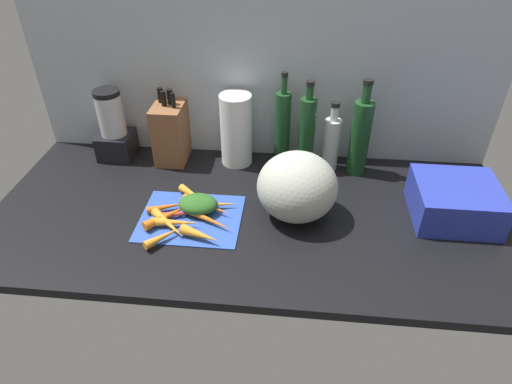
{
  "coord_description": "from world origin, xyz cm",
  "views": [
    {
      "loc": [
        13.29,
        -114.72,
        90.79
      ],
      "look_at": [
        2.32,
        -5.83,
        11.61
      ],
      "focal_mm": 31.18,
      "sensor_mm": 36.0,
      "label": 1
    }
  ],
  "objects_px": {
    "bottle_1": "(307,133)",
    "bottle_2": "(331,142)",
    "carrot_10": "(196,197)",
    "winter_squash": "(297,187)",
    "carrot_6": "(215,205)",
    "carrot_1": "(196,204)",
    "carrot_0": "(167,216)",
    "carrot_7": "(163,237)",
    "carrot_9": "(168,223)",
    "carrot_8": "(168,206)",
    "carrot_2": "(210,220)",
    "carrot_4": "(176,222)",
    "bottle_0": "(283,128)",
    "carrot_11": "(183,213)",
    "paper_towel_roll": "(236,130)",
    "dish_rack": "(455,201)",
    "carrot_3": "(207,205)",
    "bottle_3": "(360,136)",
    "blender_appliance": "(114,129)",
    "carrot_5": "(200,235)",
    "knife_block": "(171,132)"
  },
  "relations": [
    {
      "from": "bottle_1",
      "to": "bottle_2",
      "type": "bearing_deg",
      "value": 2.07
    },
    {
      "from": "carrot_10",
      "to": "winter_squash",
      "type": "height_order",
      "value": "winter_squash"
    },
    {
      "from": "carrot_10",
      "to": "carrot_6",
      "type": "bearing_deg",
      "value": -26.33
    },
    {
      "from": "carrot_1",
      "to": "carrot_0",
      "type": "bearing_deg",
      "value": -137.04
    },
    {
      "from": "carrot_7",
      "to": "carrot_9",
      "type": "relative_size",
      "value": 0.8
    },
    {
      "from": "carrot_8",
      "to": "carrot_2",
      "type": "bearing_deg",
      "value": -20.62
    },
    {
      "from": "carrot_4",
      "to": "carrot_10",
      "type": "height_order",
      "value": "carrot_4"
    },
    {
      "from": "carrot_1",
      "to": "bottle_2",
      "type": "relative_size",
      "value": 0.43
    },
    {
      "from": "carrot_8",
      "to": "bottle_0",
      "type": "bearing_deg",
      "value": 44.22
    },
    {
      "from": "carrot_11",
      "to": "paper_towel_roll",
      "type": "distance_m",
      "value": 0.4
    },
    {
      "from": "carrot_9",
      "to": "dish_rack",
      "type": "height_order",
      "value": "dish_rack"
    },
    {
      "from": "carrot_0",
      "to": "carrot_3",
      "type": "distance_m",
      "value": 0.13
    },
    {
      "from": "bottle_3",
      "to": "winter_squash",
      "type": "bearing_deg",
      "value": -126.92
    },
    {
      "from": "carrot_3",
      "to": "bottle_1",
      "type": "relative_size",
      "value": 0.52
    },
    {
      "from": "carrot_10",
      "to": "blender_appliance",
      "type": "bearing_deg",
      "value": 143.81
    },
    {
      "from": "carrot_4",
      "to": "carrot_3",
      "type": "bearing_deg",
      "value": 49.85
    },
    {
      "from": "carrot_5",
      "to": "carrot_8",
      "type": "height_order",
      "value": "carrot_5"
    },
    {
      "from": "paper_towel_roll",
      "to": "carrot_4",
      "type": "bearing_deg",
      "value": -108.38
    },
    {
      "from": "carrot_11",
      "to": "bottle_1",
      "type": "bearing_deg",
      "value": 41.94
    },
    {
      "from": "carrot_2",
      "to": "paper_towel_roll",
      "type": "height_order",
      "value": "paper_towel_roll"
    },
    {
      "from": "knife_block",
      "to": "bottle_2",
      "type": "bearing_deg",
      "value": -1.09
    },
    {
      "from": "carrot_0",
      "to": "paper_towel_roll",
      "type": "relative_size",
      "value": 0.61
    },
    {
      "from": "carrot_8",
      "to": "blender_appliance",
      "type": "height_order",
      "value": "blender_appliance"
    },
    {
      "from": "carrot_8",
      "to": "bottle_3",
      "type": "bearing_deg",
      "value": 25.98
    },
    {
      "from": "bottle_3",
      "to": "dish_rack",
      "type": "distance_m",
      "value": 0.38
    },
    {
      "from": "carrot_3",
      "to": "bottle_3",
      "type": "bearing_deg",
      "value": 30.2
    },
    {
      "from": "dish_rack",
      "to": "carrot_3",
      "type": "bearing_deg",
      "value": -176.01
    },
    {
      "from": "carrot_3",
      "to": "carrot_8",
      "type": "height_order",
      "value": "carrot_3"
    },
    {
      "from": "carrot_2",
      "to": "carrot_3",
      "type": "bearing_deg",
      "value": 109.87
    },
    {
      "from": "knife_block",
      "to": "paper_towel_roll",
      "type": "bearing_deg",
      "value": -0.11
    },
    {
      "from": "carrot_3",
      "to": "blender_appliance",
      "type": "distance_m",
      "value": 0.53
    },
    {
      "from": "carrot_10",
      "to": "bottle_0",
      "type": "xyz_separation_m",
      "value": [
        0.27,
        0.28,
        0.13
      ]
    },
    {
      "from": "carrot_8",
      "to": "carrot_9",
      "type": "distance_m",
      "value": 0.09
    },
    {
      "from": "carrot_11",
      "to": "bottle_0",
      "type": "height_order",
      "value": "bottle_0"
    },
    {
      "from": "carrot_5",
      "to": "winter_squash",
      "type": "distance_m",
      "value": 0.33
    },
    {
      "from": "carrot_9",
      "to": "bottle_0",
      "type": "bearing_deg",
      "value": 52.59
    },
    {
      "from": "carrot_4",
      "to": "carrot_5",
      "type": "relative_size",
      "value": 1.19
    },
    {
      "from": "winter_squash",
      "to": "dish_rack",
      "type": "height_order",
      "value": "winter_squash"
    },
    {
      "from": "carrot_3",
      "to": "carrot_4",
      "type": "distance_m",
      "value": 0.12
    },
    {
      "from": "carrot_1",
      "to": "dish_rack",
      "type": "xyz_separation_m",
      "value": [
        0.83,
        0.05,
        0.04
      ]
    },
    {
      "from": "carrot_4",
      "to": "bottle_2",
      "type": "relative_size",
      "value": 0.57
    },
    {
      "from": "carrot_8",
      "to": "bottle_1",
      "type": "distance_m",
      "value": 0.56
    },
    {
      "from": "carrot_3",
      "to": "dish_rack",
      "type": "height_order",
      "value": "dish_rack"
    },
    {
      "from": "carrot_2",
      "to": "winter_squash",
      "type": "bearing_deg",
      "value": 16.56
    },
    {
      "from": "carrot_9",
      "to": "carrot_11",
      "type": "bearing_deg",
      "value": 59.92
    },
    {
      "from": "carrot_8",
      "to": "carrot_11",
      "type": "relative_size",
      "value": 0.98
    },
    {
      "from": "dish_rack",
      "to": "bottle_3",
      "type": "bearing_deg",
      "value": 140.41
    },
    {
      "from": "carrot_4",
      "to": "winter_squash",
      "type": "distance_m",
      "value": 0.39
    },
    {
      "from": "blender_appliance",
      "to": "carrot_4",
      "type": "bearing_deg",
      "value": -50.82
    },
    {
      "from": "carrot_4",
      "to": "knife_block",
      "type": "distance_m",
      "value": 0.44
    }
  ]
}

